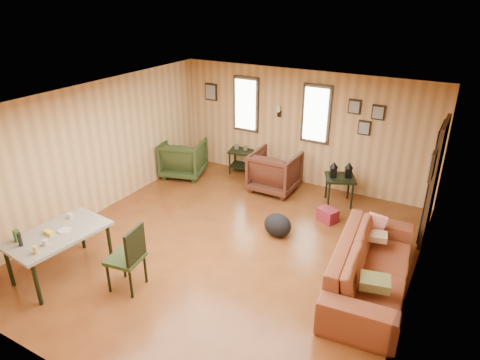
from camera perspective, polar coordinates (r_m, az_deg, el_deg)
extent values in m
cube|color=brown|center=(7.06, -1.62, -9.03)|extent=(5.50, 6.00, 0.02)
cube|color=#997C5B|center=(6.08, -1.89, 10.38)|extent=(5.50, 6.00, 0.02)
cube|color=tan|center=(9.02, 8.26, 6.85)|extent=(5.50, 0.02, 2.40)
cube|color=tan|center=(4.55, -22.33, -13.85)|extent=(5.50, 0.02, 2.40)
cube|color=tan|center=(8.16, -18.62, 3.90)|extent=(0.02, 6.00, 2.40)
cube|color=tan|center=(5.71, 22.83, -5.72)|extent=(0.02, 6.00, 2.40)
cube|color=black|center=(9.41, 0.83, 10.06)|extent=(0.60, 0.05, 1.20)
cube|color=#E0F2D1|center=(9.38, 0.71, 10.01)|extent=(0.48, 0.04, 1.06)
cube|color=black|center=(8.78, 10.13, 8.63)|extent=(0.60, 0.05, 1.20)
cube|color=#E0F2D1|center=(8.75, 10.04, 8.57)|extent=(0.48, 0.04, 1.06)
cube|color=black|center=(9.08, 5.25, 8.76)|extent=(0.07, 0.05, 0.12)
cylinder|color=silver|center=(8.99, 5.12, 9.47)|extent=(0.07, 0.07, 0.14)
cube|color=black|center=(7.56, 24.46, -0.32)|extent=(0.06, 1.00, 2.05)
cube|color=black|center=(7.56, 24.16, -0.25)|extent=(0.04, 0.82, 1.90)
cube|color=black|center=(8.51, 15.04, 9.42)|extent=(0.24, 0.04, 0.28)
cube|color=#9E998C|center=(8.48, 14.99, 9.38)|extent=(0.19, 0.02, 0.22)
cube|color=black|center=(8.43, 17.97, 8.57)|extent=(0.24, 0.04, 0.28)
cube|color=#9E998C|center=(8.40, 17.92, 8.53)|extent=(0.19, 0.02, 0.22)
cube|color=black|center=(8.56, 16.25, 6.71)|extent=(0.24, 0.04, 0.28)
cube|color=#9E998C|center=(8.53, 16.20, 6.66)|extent=(0.19, 0.02, 0.22)
cube|color=black|center=(9.82, -3.87, 11.64)|extent=(0.30, 0.04, 0.38)
cube|color=#9E998C|center=(9.80, -3.96, 11.60)|extent=(0.24, 0.02, 0.31)
cube|color=black|center=(6.28, 24.34, 1.83)|extent=(0.04, 0.34, 0.42)
cube|color=#9E998C|center=(6.29, 24.08, 1.88)|extent=(0.02, 0.27, 0.34)
imported|color=brown|center=(6.22, 17.27, -10.03)|extent=(0.94, 2.50, 0.96)
imported|color=#452014|center=(8.78, 4.68, 1.41)|extent=(0.91, 0.85, 0.93)
imported|color=#283618|center=(9.56, -7.56, 3.14)|extent=(1.07, 1.04, 0.90)
cube|color=black|center=(9.61, 0.19, 3.92)|extent=(0.61, 0.57, 0.04)
cube|color=black|center=(9.74, 0.19, 2.00)|extent=(0.55, 0.52, 0.03)
cylinder|color=black|center=(9.60, -1.38, 2.20)|extent=(0.04, 0.04, 0.51)
cylinder|color=black|center=(9.48, 1.11, 1.91)|extent=(0.04, 0.04, 0.51)
cylinder|color=black|center=(9.94, -0.69, 2.99)|extent=(0.04, 0.04, 0.51)
cylinder|color=black|center=(9.82, 1.72, 2.72)|extent=(0.04, 0.04, 0.51)
cube|color=brown|center=(9.62, -0.46, 4.44)|extent=(0.10, 0.04, 0.12)
cube|color=brown|center=(9.56, 0.73, 4.29)|extent=(0.09, 0.04, 0.11)
cube|color=black|center=(8.39, 13.22, 0.27)|extent=(0.72, 0.72, 0.04)
cylinder|color=black|center=(8.28, 11.76, -2.00)|extent=(0.05, 0.05, 0.54)
cylinder|color=black|center=(8.35, 14.70, -2.08)|extent=(0.05, 0.05, 0.54)
cylinder|color=black|center=(8.67, 11.46, -0.73)|extent=(0.05, 0.05, 0.54)
cylinder|color=black|center=(8.73, 14.28, -0.82)|extent=(0.05, 0.05, 0.54)
cube|color=black|center=(8.33, 12.34, 1.05)|extent=(0.16, 0.16, 0.19)
cone|color=black|center=(8.27, 12.44, 2.01)|extent=(0.22, 0.22, 0.11)
cube|color=black|center=(8.37, 14.25, 0.98)|extent=(0.16, 0.16, 0.19)
cone|color=black|center=(8.31, 14.36, 1.94)|extent=(0.22, 0.22, 0.11)
cube|color=maroon|center=(7.89, 11.59, -4.60)|extent=(0.41, 0.36, 0.24)
ellipsoid|color=black|center=(7.28, 5.04, -6.02)|extent=(0.51, 0.41, 0.41)
cube|color=brown|center=(5.80, 17.56, -12.86)|extent=(0.43, 0.37, 0.12)
cube|color=red|center=(6.93, 17.65, -5.49)|extent=(0.34, 0.15, 0.33)
cube|color=#9D856A|center=(6.78, 17.69, -7.14)|extent=(0.36, 0.31, 0.09)
cube|color=gray|center=(6.65, -23.19, -6.65)|extent=(0.96, 1.44, 0.05)
cylinder|color=black|center=(6.88, -28.44, -10.06)|extent=(0.06, 0.06, 0.66)
cylinder|color=black|center=(6.34, -25.46, -12.45)|extent=(0.06, 0.06, 0.66)
cylinder|color=black|center=(7.33, -20.39, -6.28)|extent=(0.06, 0.06, 0.66)
cylinder|color=black|center=(6.83, -16.98, -8.15)|extent=(0.06, 0.06, 0.66)
cylinder|color=#A7A69E|center=(6.38, -24.53, -7.59)|extent=(0.08, 0.08, 0.08)
cylinder|color=#A7A69E|center=(6.93, -21.69, -4.48)|extent=(0.08, 0.08, 0.08)
cube|color=#1D5220|center=(6.61, -27.62, -6.60)|extent=(0.07, 0.07, 0.17)
cylinder|color=black|center=(6.48, -27.30, -7.05)|extent=(0.06, 0.06, 0.20)
cylinder|color=#AD9844|center=(6.25, -25.60, -8.37)|extent=(0.07, 0.07, 0.11)
cylinder|color=#A7A69E|center=(6.63, -22.37, -6.24)|extent=(0.20, 0.20, 0.02)
cube|color=gold|center=(6.62, -24.13, -6.45)|extent=(0.17, 0.09, 0.05)
cube|color=#283618|center=(6.17, -15.05, -10.08)|extent=(0.51, 0.51, 0.05)
cube|color=black|center=(5.93, -13.81, -8.41)|extent=(0.11, 0.42, 0.49)
cylinder|color=black|center=(6.29, -17.13, -12.35)|extent=(0.04, 0.04, 0.47)
cylinder|color=black|center=(6.10, -14.35, -13.24)|extent=(0.04, 0.04, 0.47)
cylinder|color=black|center=(6.51, -15.24, -10.67)|extent=(0.04, 0.04, 0.47)
cylinder|color=black|center=(6.33, -12.52, -11.46)|extent=(0.04, 0.04, 0.47)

